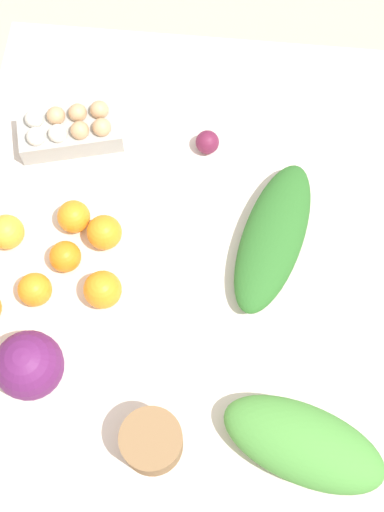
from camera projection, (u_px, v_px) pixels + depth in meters
The scene contains 14 objects.
ground_plane at pixel (192, 346), 2.29m from camera, with size 8.00×8.00×0.00m, color #B2A899.
dining_table at pixel (192, 273), 1.69m from camera, with size 1.25×1.07×0.73m.
cabbage_purple at pixel (29, 365), 1.44m from camera, with size 0.14×0.14×0.14m, color #601E5B.
egg_carton at pixel (70, 130), 1.69m from camera, with size 0.17×0.26×0.09m.
paper_bag at pixel (152, 442), 1.41m from camera, with size 0.12×0.12×0.10m, color olive.
greens_bunch_chard at pixel (273, 237), 1.59m from camera, with size 0.38×0.13×0.08m, color #2D6B28.
greens_bunch_scallion at pixel (303, 444), 1.41m from camera, with size 0.33×0.16×0.10m, color #4C933D.
beet_root at pixel (207, 142), 1.70m from camera, with size 0.06×0.06×0.06m, color maroon.
orange_0 at pixel (65, 257), 1.58m from camera, with size 0.07×0.07×0.07m, color orange.
orange_1 at pixel (103, 290), 1.54m from camera, with size 0.08×0.08×0.08m, color orange.
orange_2 at pixel (35, 290), 1.54m from camera, with size 0.07×0.07×0.07m, color orange.
orange_3 at pixel (74, 217), 1.61m from camera, with size 0.08×0.08×0.08m, color orange.
orange_4 at pixel (7, 232), 1.59m from camera, with size 0.08×0.08×0.08m, color #F9A833.
orange_6 at pixel (104, 232), 1.59m from camera, with size 0.08×0.08×0.08m, color orange.
Camera 1 is at (0.61, 0.06, 2.22)m, focal length 50.00 mm.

